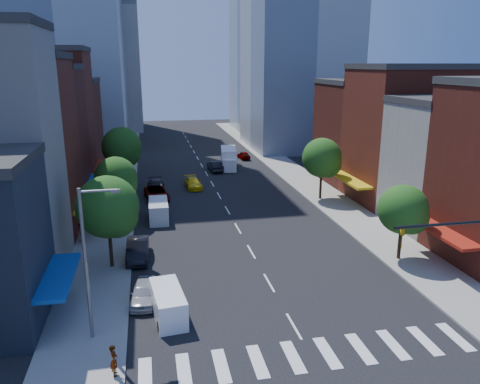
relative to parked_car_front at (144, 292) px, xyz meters
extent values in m
plane|color=black|center=(9.01, -4.92, -0.69)|extent=(220.00, 220.00, 0.00)
cube|color=gray|center=(-3.49, 35.08, -0.62)|extent=(5.00, 120.00, 0.15)
cube|color=gray|center=(21.51, 35.08, -0.62)|extent=(5.00, 120.00, 0.15)
cube|color=silver|center=(9.01, -7.92, -0.69)|extent=(19.00, 3.00, 0.01)
cube|color=maroon|center=(-11.99, 15.58, 7.31)|extent=(12.00, 9.00, 16.00)
cube|color=#4E1C13|center=(-11.99, 24.08, 6.81)|extent=(12.00, 8.00, 15.00)
cube|color=maroon|center=(-11.99, 32.58, 7.81)|extent=(12.00, 9.00, 17.00)
cube|color=#4E1C13|center=(-11.99, 42.08, 5.81)|extent=(12.00, 10.00, 13.00)
cube|color=beige|center=(30.01, 10.08, 5.31)|extent=(12.00, 8.00, 12.00)
cube|color=maroon|center=(30.01, 19.08, 6.81)|extent=(12.00, 10.00, 15.00)
cube|color=#4E1C13|center=(30.01, 29.08, 5.81)|extent=(12.00, 10.00, 13.00)
cube|color=#9EA5AD|center=(-8.99, 90.08, 27.31)|extent=(18.00, 18.00, 56.00)
cylinder|color=black|center=(16.01, -9.42, 7.06)|extent=(7.00, 0.16, 0.16)
imported|color=gold|center=(13.01, -9.42, 6.46)|extent=(0.22, 0.18, 1.10)
cylinder|color=slate|center=(-2.99, -3.92, 3.96)|extent=(0.20, 0.20, 9.00)
cylinder|color=slate|center=(-1.99, -3.92, 8.26)|extent=(2.00, 0.14, 0.14)
cube|color=slate|center=(-1.09, -3.92, 8.21)|extent=(0.50, 0.25, 0.18)
cylinder|color=black|center=(-2.49, 6.08, 1.42)|extent=(0.28, 0.28, 3.92)
sphere|color=#204C15|center=(-2.49, 6.08, 4.36)|extent=(4.80, 4.80, 4.80)
sphere|color=#204C15|center=(-1.89, 5.78, 3.66)|extent=(3.36, 3.36, 3.36)
cylinder|color=black|center=(-2.49, 17.08, 1.28)|extent=(0.28, 0.28, 3.64)
sphere|color=#204C15|center=(-2.49, 17.08, 4.01)|extent=(4.20, 4.20, 4.20)
sphere|color=#204C15|center=(-1.89, 16.78, 3.36)|extent=(2.94, 2.94, 2.94)
cylinder|color=black|center=(-2.49, 31.08, 1.56)|extent=(0.28, 0.28, 4.20)
sphere|color=#204C15|center=(-2.49, 31.08, 4.71)|extent=(5.00, 5.00, 5.00)
sphere|color=#204C15|center=(-1.89, 30.78, 3.96)|extent=(3.50, 3.50, 3.50)
cylinder|color=black|center=(20.51, 3.08, 1.14)|extent=(0.28, 0.28, 3.36)
sphere|color=#204C15|center=(20.51, 3.08, 3.66)|extent=(4.00, 4.00, 4.00)
sphere|color=#204C15|center=(21.11, 2.78, 3.06)|extent=(2.80, 2.80, 2.80)
cylinder|color=black|center=(20.51, 21.08, 1.42)|extent=(0.28, 0.28, 3.92)
sphere|color=#204C15|center=(20.51, 21.08, 4.36)|extent=(4.60, 4.60, 4.60)
sphere|color=#204C15|center=(21.11, 20.78, 3.66)|extent=(3.22, 3.22, 3.22)
imported|color=#B2B1B6|center=(0.00, 0.00, 0.00)|extent=(2.08, 4.23, 1.39)
imported|color=black|center=(-0.49, 7.47, 0.12)|extent=(1.89, 5.01, 1.63)
imported|color=#999999|center=(1.51, 24.89, 0.06)|extent=(3.11, 5.67, 1.50)
imported|color=black|center=(1.51, 27.94, 0.07)|extent=(2.28, 5.29, 1.52)
cube|color=white|center=(1.51, -2.27, 0.23)|extent=(2.26, 4.58, 1.85)
cube|color=black|center=(1.70, -3.94, 0.50)|extent=(1.72, 1.06, 0.79)
cylinder|color=black|center=(0.89, -3.85, -0.38)|extent=(0.30, 0.69, 0.67)
cylinder|color=black|center=(2.47, -3.67, -0.38)|extent=(0.30, 0.69, 0.67)
cylinder|color=black|center=(0.55, -0.88, -0.38)|extent=(0.30, 0.69, 0.67)
cylinder|color=black|center=(2.13, -0.69, -0.38)|extent=(0.30, 0.69, 0.67)
cube|color=silver|center=(1.51, 17.23, 0.31)|extent=(1.94, 4.78, 2.00)
cube|color=black|center=(1.49, 15.42, 0.59)|extent=(1.77, 0.97, 0.86)
cylinder|color=black|center=(0.64, 15.62, -0.36)|extent=(0.24, 0.73, 0.72)
cylinder|color=black|center=(2.35, 15.61, -0.36)|extent=(0.24, 0.73, 0.72)
cylinder|color=black|center=(0.66, 18.86, -0.36)|extent=(0.24, 0.73, 0.72)
cylinder|color=black|center=(2.38, 18.84, -0.36)|extent=(0.24, 0.73, 0.72)
imported|color=yellow|center=(6.28, 29.34, -0.03)|extent=(2.19, 4.71, 1.33)
imported|color=black|center=(10.51, 38.55, 0.07)|extent=(1.98, 4.76, 1.53)
imported|color=#999999|center=(16.59, 46.78, -0.05)|extent=(1.79, 3.85, 1.28)
cube|color=white|center=(12.99, 40.98, 0.79)|extent=(3.05, 6.30, 2.98)
cube|color=white|center=(12.50, 37.48, 0.33)|extent=(2.26, 1.94, 1.86)
cylinder|color=black|center=(11.59, 38.36, -0.27)|extent=(0.39, 0.87, 0.84)
cylinder|color=black|center=(13.61, 38.08, -0.27)|extent=(0.39, 0.87, 0.84)
cylinder|color=black|center=(12.17, 42.50, -0.27)|extent=(0.39, 0.87, 0.84)
cylinder|color=black|center=(14.19, 42.22, -0.27)|extent=(0.39, 0.87, 0.84)
imported|color=#999999|center=(-1.49, -7.77, 0.31)|extent=(0.48, 0.67, 1.72)
imported|color=#999999|center=(-5.49, 11.91, 0.32)|extent=(0.83, 0.97, 1.73)
camera|label=1|loc=(0.76, -29.29, 14.90)|focal=35.00mm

